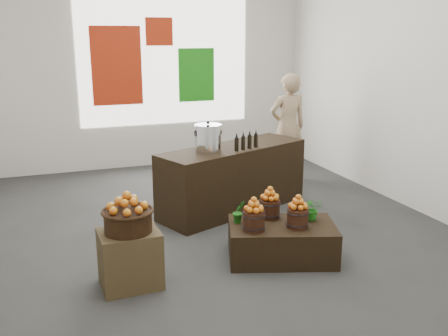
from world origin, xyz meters
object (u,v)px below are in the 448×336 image
object	(u,v)px
counter	(233,178)
stock_pot_left	(208,139)
wicker_basket	(128,221)
display_table	(282,241)
shopper	(288,127)
crate	(130,259)

from	to	relation	value
counter	stock_pot_left	xyz separation A→B (m)	(-0.43, -0.17, 0.64)
wicker_basket	display_table	size ratio (longest dim) A/B	0.40
display_table	shopper	world-z (taller)	shopper
display_table	stock_pot_left	distance (m)	1.82
crate	stock_pot_left	world-z (taller)	stock_pot_left
shopper	stock_pot_left	bearing A→B (deg)	36.16
wicker_basket	counter	distance (m)	2.52
stock_pot_left	shopper	bearing A→B (deg)	35.26
crate	shopper	bearing A→B (deg)	42.10
wicker_basket	counter	world-z (taller)	counter
counter	display_table	bearing A→B (deg)	-114.81
counter	wicker_basket	bearing A→B (deg)	-157.38
stock_pot_left	crate	bearing A→B (deg)	-130.42
display_table	wicker_basket	bearing A→B (deg)	-159.81
crate	shopper	world-z (taller)	shopper
wicker_basket	shopper	distance (m)	4.36
wicker_basket	counter	bearing A→B (deg)	44.70
wicker_basket	display_table	bearing A→B (deg)	1.59
wicker_basket	shopper	bearing A→B (deg)	42.10
display_table	shopper	xyz separation A→B (m)	(1.52, 2.87, 0.71)
crate	counter	distance (m)	2.52
counter	crate	bearing A→B (deg)	-157.38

